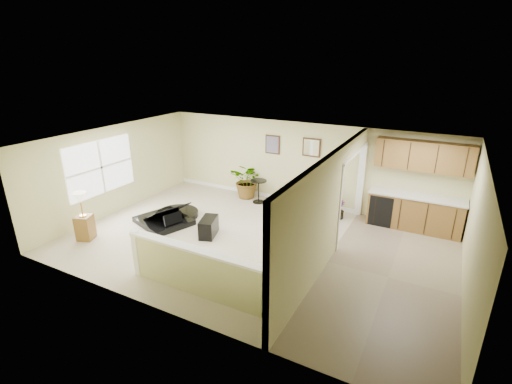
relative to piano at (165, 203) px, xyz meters
The scene contains 20 objects.
floor 2.82m from the piano, ahead, with size 9.00×9.00×0.00m, color beige.
back_wall 4.14m from the piano, 47.30° to the left, with size 9.00×0.04×2.50m, color beige.
front_wall 4.14m from the piano, 47.30° to the right, with size 9.00×0.04×2.50m, color beige.
left_wall 1.87m from the piano, behind, with size 0.04×6.00×2.50m, color beige.
right_wall 7.30m from the piano, ahead, with size 0.04×6.00×2.50m, color beige.
ceiling 3.39m from the piano, ahead, with size 9.00×6.00×0.04m, color silver.
kitchen_vinyl 5.94m from the piano, ahead, with size 2.70×6.00×0.01m, color gray.
interior_partition 4.62m from the piano, ahead, with size 0.18×5.99×2.50m.
pony_half_wall 3.66m from the piano, 38.96° to the right, with size 3.42×0.22×1.00m.
left_window 2.00m from the piano, 163.77° to the right, with size 0.05×2.15×1.45m, color white.
wall_art_left 3.69m from the piano, 58.54° to the left, with size 0.48×0.04×0.58m.
wall_mirror 4.45m from the piano, 44.08° to the left, with size 0.55×0.04×0.55m.
kitchen_cabinets 6.56m from the piano, 24.63° to the left, with size 2.36×0.65×2.33m.
piano is the anchor object (origin of this frame).
piano_bench 1.58m from the piano, ahead, with size 0.35×0.69×0.46m, color black.
loveseat 3.94m from the piano, 35.19° to the left, with size 1.71×1.27×0.82m.
accent_table 2.93m from the piano, 56.39° to the left, with size 0.50×0.50×0.73m.
palm_plant 2.88m from the piano, 67.05° to the left, with size 1.06×0.93×1.16m.
small_plant 4.82m from the piano, 30.43° to the left, with size 0.37×0.37×0.54m.
lamp_stand 2.04m from the piano, 121.32° to the right, with size 0.47×0.47×1.23m.
Camera 1 is at (3.80, -7.08, 4.32)m, focal length 26.00 mm.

